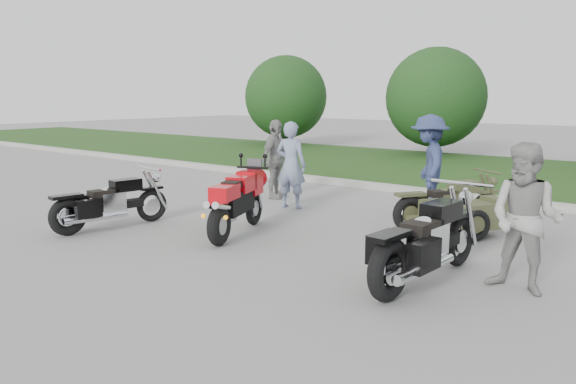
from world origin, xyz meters
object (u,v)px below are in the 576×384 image
Objects in this scene: person_grey at (526,219)px; person_denim at (429,166)px; cruiser_left at (107,205)px; cruiser_sidecar at (458,211)px; person_stripe at (291,165)px; sportbike_red at (237,200)px; cruiser_right at (424,245)px; person_back at (275,159)px.

person_denim reaches higher than person_grey.
cruiser_left is at bearing -70.55° from person_denim.
cruiser_left is 1.08× the size of cruiser_sidecar.
sportbike_red is at bearing 94.12° from person_stripe.
person_grey is (1.02, 0.46, 0.39)m from cruiser_right.
cruiser_sidecar is 3.56m from person_stripe.
person_back is at bearing 93.24° from cruiser_left.
cruiser_left reaches higher than cruiser_sidecar.
person_denim is (-1.03, 1.07, 0.58)m from cruiser_sidecar.
person_stripe is at bearing 85.95° from sportbike_red.
cruiser_sidecar is 1.59m from person_denim.
person_back is at bearing 98.32° from sportbike_red.
sportbike_red is 1.15× the size of person_back.
cruiser_sidecar is 1.13× the size of person_stripe.
cruiser_right is (5.52, 0.75, 0.07)m from cruiser_left.
person_stripe is 0.92× the size of person_denim.
cruiser_left is 3.70m from person_stripe.
person_denim reaches higher than person_back.
person_stripe is (-3.53, -0.00, 0.50)m from cruiser_sidecar.
person_denim is (-1.69, 3.74, 0.47)m from cruiser_right.
cruiser_sidecar is at bearing 167.18° from person_stripe.
cruiser_right is 1.19m from person_grey.
person_denim is (2.50, 1.07, 0.08)m from person_stripe.
person_grey is at bearing 27.06° from cruiser_right.
person_denim reaches higher than cruiser_right.
cruiser_left is 0.86× the size of cruiser_right.
person_grey is 6.82m from person_back.
person_denim is at bearing 41.31° from sportbike_red.
sportbike_red is 1.01× the size of cruiser_sidecar.
person_stripe is (1.33, 3.43, 0.46)m from cruiser_left.
person_grey is at bearing 9.50° from person_denim.
cruiser_sidecar is at bearing 13.89° from person_denim.
cruiser_sidecar is at bearing 18.71° from sportbike_red.
sportbike_red reaches higher than cruiser_left.
cruiser_right is at bearing -26.50° from sportbike_red.
cruiser_right is 1.30× the size of person_denim.
person_grey is (4.50, 0.12, 0.30)m from sportbike_red.
sportbike_red is at bearing 36.36° from cruiser_left.
person_stripe is at bearing 150.48° from cruiser_right.
cruiser_left is at bearing 162.81° from person_back.
sportbike_red is 1.14× the size of person_stripe.
person_back is (-1.68, 2.99, 0.29)m from sportbike_red.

